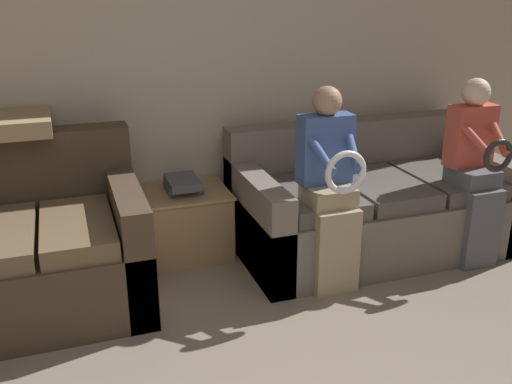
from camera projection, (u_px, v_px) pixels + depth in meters
name	position (u px, v px, depth m)	size (l,w,h in m)	color
wall_back	(154.00, 63.00, 3.76)	(6.83, 0.06, 2.55)	beige
couch_main	(369.00, 205.00, 3.99)	(1.86, 0.97, 0.84)	#70665B
couch_side	(3.00, 255.00, 3.21)	(1.55, 0.99, 0.95)	#473828
child_left_seated	(330.00, 182.00, 3.35)	(0.32, 0.38, 1.22)	tan
child_right_seated	(476.00, 165.00, 3.68)	(0.30, 0.38, 1.21)	#56565B
side_shelf	(185.00, 222.00, 3.88)	(0.58, 0.49, 0.46)	#9E7A51
book_stack	(183.00, 184.00, 3.78)	(0.23, 0.30, 0.10)	#4C4C56
throw_pillow	(9.00, 124.00, 3.32)	(0.47, 0.47, 0.10)	#A38460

